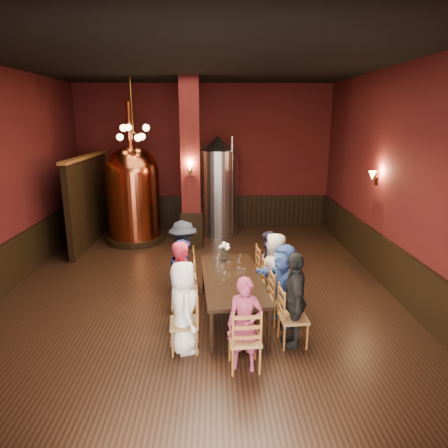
{
  "coord_description": "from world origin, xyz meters",
  "views": [
    {
      "loc": [
        0.35,
        -7.86,
        3.48
      ],
      "look_at": [
        0.53,
        0.2,
        1.32
      ],
      "focal_mm": 32.0,
      "sensor_mm": 36.0,
      "label": 1
    }
  ],
  "objects_px": {
    "person_0": "(184,307)",
    "person_1": "(184,286)",
    "person_2": "(184,276)",
    "rose_vase": "(225,249)",
    "steel_vessel": "(218,186)",
    "dining_table": "(232,281)",
    "copper_kettle": "(134,193)"
  },
  "relations": [
    {
      "from": "person_2",
      "to": "copper_kettle",
      "type": "xyz_separation_m",
      "value": [
        -1.72,
        4.32,
        0.73
      ]
    },
    {
      "from": "dining_table",
      "to": "steel_vessel",
      "type": "xyz_separation_m",
      "value": [
        -0.21,
        5.29,
        0.8
      ]
    },
    {
      "from": "dining_table",
      "to": "copper_kettle",
      "type": "distance_m",
      "value": 5.32
    },
    {
      "from": "person_1",
      "to": "copper_kettle",
      "type": "relative_size",
      "value": 0.4
    },
    {
      "from": "person_2",
      "to": "rose_vase",
      "type": "xyz_separation_m",
      "value": [
        0.76,
        0.59,
        0.31
      ]
    },
    {
      "from": "person_2",
      "to": "copper_kettle",
      "type": "distance_m",
      "value": 4.71
    },
    {
      "from": "person_2",
      "to": "copper_kettle",
      "type": "relative_size",
      "value": 0.35
    },
    {
      "from": "copper_kettle",
      "to": "rose_vase",
      "type": "bearing_deg",
      "value": -56.35
    },
    {
      "from": "person_0",
      "to": "rose_vase",
      "type": "height_order",
      "value": "person_0"
    },
    {
      "from": "dining_table",
      "to": "rose_vase",
      "type": "distance_m",
      "value": 0.92
    },
    {
      "from": "person_0",
      "to": "person_1",
      "type": "distance_m",
      "value": 0.67
    },
    {
      "from": "person_2",
      "to": "steel_vessel",
      "type": "bearing_deg",
      "value": -10.01
    },
    {
      "from": "person_1",
      "to": "rose_vase",
      "type": "distance_m",
      "value": 1.46
    },
    {
      "from": "dining_table",
      "to": "steel_vessel",
      "type": "bearing_deg",
      "value": 87.87
    },
    {
      "from": "copper_kettle",
      "to": "dining_table",
      "type": "bearing_deg",
      "value": -60.54
    },
    {
      "from": "dining_table",
      "to": "copper_kettle",
      "type": "bearing_deg",
      "value": 115.09
    },
    {
      "from": "dining_table",
      "to": "person_0",
      "type": "distance_m",
      "value": 1.31
    },
    {
      "from": "person_2",
      "to": "rose_vase",
      "type": "bearing_deg",
      "value": -54.63
    },
    {
      "from": "person_0",
      "to": "copper_kettle",
      "type": "xyz_separation_m",
      "value": [
        -1.82,
        5.65,
        0.7
      ]
    },
    {
      "from": "person_2",
      "to": "steel_vessel",
      "type": "distance_m",
      "value": 5.14
    },
    {
      "from": "dining_table",
      "to": "copper_kettle",
      "type": "xyz_separation_m",
      "value": [
        -2.59,
        4.59,
        0.73
      ]
    },
    {
      "from": "person_1",
      "to": "steel_vessel",
      "type": "distance_m",
      "value": 5.77
    },
    {
      "from": "person_2",
      "to": "person_1",
      "type": "bearing_deg",
      "value": -178.11
    },
    {
      "from": "copper_kettle",
      "to": "rose_vase",
      "type": "height_order",
      "value": "copper_kettle"
    },
    {
      "from": "dining_table",
      "to": "steel_vessel",
      "type": "height_order",
      "value": "steel_vessel"
    },
    {
      "from": "person_2",
      "to": "steel_vessel",
      "type": "xyz_separation_m",
      "value": [
        0.67,
        5.03,
        0.8
      ]
    },
    {
      "from": "person_0",
      "to": "person_2",
      "type": "xyz_separation_m",
      "value": [
        -0.1,
        1.33,
        -0.04
      ]
    },
    {
      "from": "person_0",
      "to": "rose_vase",
      "type": "distance_m",
      "value": 2.05
    },
    {
      "from": "person_0",
      "to": "person_1",
      "type": "height_order",
      "value": "person_1"
    },
    {
      "from": "steel_vessel",
      "to": "dining_table",
      "type": "bearing_deg",
      "value": -87.76
    },
    {
      "from": "person_1",
      "to": "steel_vessel",
      "type": "bearing_deg",
      "value": -17.79
    },
    {
      "from": "steel_vessel",
      "to": "person_0",
      "type": "bearing_deg",
      "value": -95.08
    }
  ]
}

